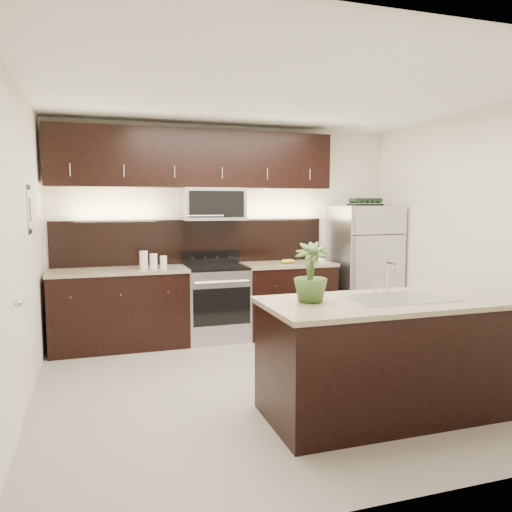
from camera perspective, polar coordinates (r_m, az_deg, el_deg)
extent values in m
plane|color=gray|center=(4.93, 3.04, -14.23)|extent=(4.50, 4.50, 0.00)
cube|color=beige|center=(6.54, -3.15, 2.89)|extent=(4.50, 0.02, 2.70)
cube|color=beige|center=(2.87, 17.53, -1.37)|extent=(4.50, 0.02, 2.70)
cube|color=beige|center=(4.38, -25.57, 0.76)|extent=(0.02, 4.00, 2.70)
cube|color=beige|center=(5.84, 24.25, 1.99)|extent=(0.02, 4.00, 2.70)
cube|color=white|center=(4.73, 3.23, 18.13)|extent=(4.50, 4.00, 0.02)
cube|color=silver|center=(3.64, -26.69, -5.66)|extent=(0.04, 0.80, 2.02)
sphere|color=silver|center=(3.94, -25.54, -4.89)|extent=(0.06, 0.06, 0.06)
cube|color=black|center=(5.11, -24.46, 4.85)|extent=(0.01, 0.32, 0.46)
cube|color=white|center=(5.11, -24.42, 4.85)|extent=(0.00, 0.24, 0.36)
cube|color=black|center=(6.15, -15.28, -5.99)|extent=(1.57, 0.62, 0.90)
cube|color=black|center=(6.58, 3.60, -5.00)|extent=(1.16, 0.62, 0.90)
cube|color=#B2B2B7|center=(6.30, -4.59, -5.51)|extent=(0.76, 0.62, 0.90)
cube|color=black|center=(6.22, -4.63, -1.31)|extent=(0.76, 0.60, 0.03)
cube|color=#B9B18B|center=(6.07, -15.41, -1.65)|extent=(1.59, 0.65, 0.04)
cube|color=#B9B18B|center=(6.51, 3.63, -0.94)|extent=(1.18, 0.65, 0.04)
cube|color=black|center=(6.44, -7.03, 1.64)|extent=(3.49, 0.02, 0.56)
cube|color=#B2B2B7|center=(6.28, -4.92, 5.94)|extent=(0.76, 0.40, 0.40)
cube|color=black|center=(6.30, -6.89, 10.93)|extent=(3.49, 0.33, 0.70)
cube|color=black|center=(4.25, 14.33, -11.37)|extent=(1.90, 0.90, 0.90)
cube|color=#B9B18B|center=(4.13, 14.50, -5.14)|extent=(1.96, 0.96, 0.04)
cube|color=silver|center=(4.21, 16.24, -4.63)|extent=(0.84, 0.50, 0.01)
cylinder|color=silver|center=(4.36, 14.74, -2.69)|extent=(0.03, 0.03, 0.24)
cylinder|color=silver|center=(4.29, 15.30, -0.84)|extent=(0.02, 0.14, 0.02)
cylinder|color=silver|center=(4.23, 15.79, -1.62)|extent=(0.02, 0.02, 0.10)
cube|color=#B2B2B7|center=(6.94, 12.22, -1.31)|extent=(0.81, 0.73, 1.68)
cube|color=black|center=(6.88, 12.38, 5.75)|extent=(0.41, 0.26, 0.03)
cylinder|color=black|center=(6.80, 11.23, 6.19)|extent=(0.07, 0.24, 0.07)
cylinder|color=black|center=(6.84, 11.81, 6.18)|extent=(0.07, 0.24, 0.07)
cylinder|color=black|center=(6.88, 12.39, 6.16)|extent=(0.07, 0.24, 0.07)
cylinder|color=black|center=(6.92, 12.96, 6.15)|extent=(0.07, 0.24, 0.07)
cylinder|color=black|center=(6.96, 13.52, 6.13)|extent=(0.07, 0.24, 0.07)
imported|color=#355020|center=(3.90, 6.26, -1.87)|extent=(0.34, 0.34, 0.47)
cylinder|color=silver|center=(6.02, -12.71, -0.43)|extent=(0.10, 0.10, 0.21)
cylinder|color=silver|center=(6.01, -11.62, -0.59)|extent=(0.09, 0.09, 0.18)
cylinder|color=silver|center=(5.99, -10.53, -0.71)|extent=(0.08, 0.08, 0.15)
cylinder|color=silver|center=(6.63, 7.50, 0.16)|extent=(0.10, 0.10, 0.19)
cylinder|color=silver|center=(6.62, 7.51, 1.08)|extent=(0.10, 0.10, 0.02)
cylinder|color=silver|center=(6.62, 7.51, 1.49)|extent=(0.01, 0.01, 0.08)
ellipsoid|color=gold|center=(6.40, 3.17, -0.61)|extent=(0.20, 0.17, 0.06)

